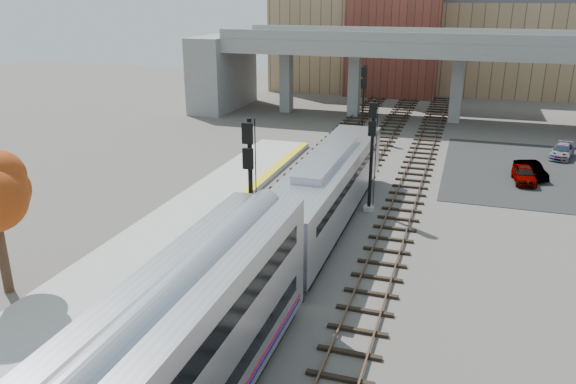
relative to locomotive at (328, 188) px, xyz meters
The scene contains 14 objects.
ground 13.18m from the locomotive, 94.42° to the right, with size 160.00×160.00×0.00m, color #47423D.
platform 15.49m from the locomotive, 122.51° to the right, with size 4.50×60.00×0.35m, color #9E9E99.
yellow_strip 14.55m from the locomotive, 116.13° to the right, with size 0.70×60.00×0.01m, color yellow.
tracks 2.25m from the locomotive, 98.53° to the right, with size 10.70×95.00×0.25m.
overpass 32.49m from the locomotive, 83.02° to the left, with size 54.00×12.00×9.50m.
buildings_far 53.92m from the locomotive, 89.72° to the left, with size 43.00×21.00×20.60m.
parking_lot 20.02m from the locomotive, 49.19° to the left, with size 14.00×18.00×0.04m, color black.
locomotive is the anchor object (origin of this frame).
signal_mast_near 7.39m from the locomotive, 106.94° to the right, with size 0.60×0.64×7.65m.
signal_mast_mid 3.73m from the locomotive, 55.29° to the left, with size 0.60×0.64×7.08m.
signal_mast_far 21.93m from the locomotive, 95.50° to the left, with size 0.60×0.64×6.86m.
car_a 16.84m from the locomotive, 45.54° to the left, with size 1.44×3.58×1.22m, color #99999E.
car_b 18.24m from the locomotive, 47.44° to the left, with size 1.25×3.59×1.18m, color #99999E.
car_c 25.20m from the locomotive, 52.74° to the left, with size 1.57×3.87×1.12m, color #99999E.
Camera 1 is at (8.35, -17.32, 12.93)m, focal length 35.00 mm.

